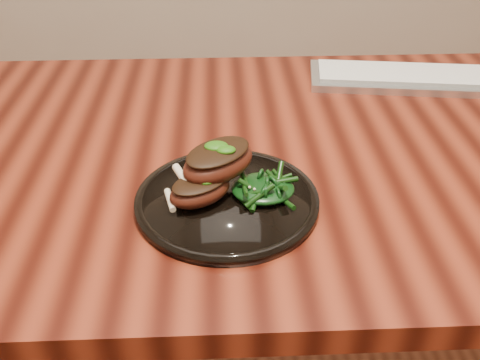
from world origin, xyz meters
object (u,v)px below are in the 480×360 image
(desk, at_px, (307,183))
(lamb_chop_front, at_px, (200,189))
(plate, at_px, (227,200))
(greens_heap, at_px, (263,185))
(keyboard, at_px, (423,78))

(desk, height_order, lamb_chop_front, lamb_chop_front)
(plate, xyz_separation_m, greens_heap, (0.05, 0.00, 0.02))
(plate, xyz_separation_m, keyboard, (0.42, 0.41, 0.00))
(desk, xyz_separation_m, lamb_chop_front, (-0.18, -0.18, 0.12))
(greens_heap, relative_size, keyboard, 0.19)
(plate, relative_size, lamb_chop_front, 2.39)
(plate, height_order, keyboard, keyboard)
(greens_heap, xyz_separation_m, keyboard, (0.37, 0.40, -0.02))
(desk, bearing_deg, keyboard, 41.42)
(plate, bearing_deg, greens_heap, 5.19)
(lamb_chop_front, bearing_deg, plate, 14.03)
(lamb_chop_front, distance_m, greens_heap, 0.09)
(lamb_chop_front, height_order, greens_heap, lamb_chop_front)
(desk, bearing_deg, lamb_chop_front, -135.91)
(plate, distance_m, keyboard, 0.58)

